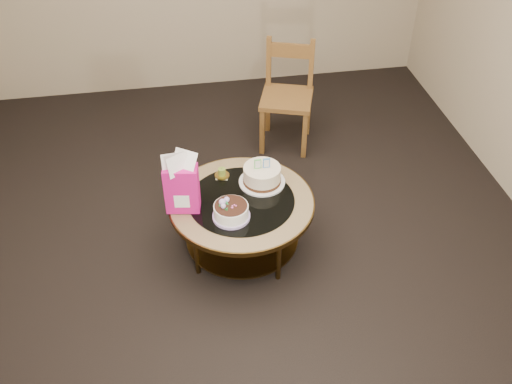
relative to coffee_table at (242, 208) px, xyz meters
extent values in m
plane|color=black|center=(0.00, 0.00, -0.38)|extent=(5.00, 5.00, 0.00)
cylinder|color=#563D18|center=(0.35, 0.20, -0.17)|extent=(0.04, 0.04, 0.42)
cylinder|color=#563D18|center=(-0.20, 0.35, -0.17)|extent=(0.04, 0.04, 0.42)
cylinder|color=#563D18|center=(-0.35, -0.20, -0.17)|extent=(0.04, 0.04, 0.42)
cylinder|color=#563D18|center=(0.20, -0.35, -0.17)|extent=(0.04, 0.04, 0.42)
cylinder|color=#563D18|center=(0.00, 0.00, -0.28)|extent=(0.82, 0.82, 0.02)
cylinder|color=#563D18|center=(0.00, 0.00, 0.05)|extent=(1.02, 1.02, 0.04)
cylinder|color=#A3865A|center=(0.00, 0.00, 0.07)|extent=(1.00, 1.00, 0.01)
cylinder|color=black|center=(0.00, 0.00, 0.08)|extent=(0.74, 0.74, 0.01)
cylinder|color=#BAA0E2|center=(-0.09, -0.17, 0.09)|extent=(0.25, 0.25, 0.02)
cylinder|color=white|center=(-0.09, -0.17, 0.13)|extent=(0.23, 0.23, 0.10)
cylinder|color=black|center=(-0.09, -0.17, 0.19)|extent=(0.22, 0.22, 0.01)
sphere|color=#BAA0E2|center=(-0.15, -0.14, 0.20)|extent=(0.05, 0.05, 0.05)
sphere|color=#BAA0E2|center=(-0.12, -0.12, 0.20)|extent=(0.04, 0.04, 0.04)
sphere|color=#BAA0E2|center=(-0.15, -0.18, 0.20)|extent=(0.04, 0.04, 0.04)
cone|color=#207B36|center=(-0.11, -0.15, 0.19)|extent=(0.03, 0.03, 0.02)
cone|color=#207B36|center=(-0.17, -0.16, 0.19)|extent=(0.03, 0.03, 0.02)
cone|color=#207B36|center=(-0.10, -0.11, 0.19)|extent=(0.03, 0.03, 0.02)
cone|color=#207B36|center=(-0.12, -0.20, 0.19)|extent=(0.03, 0.03, 0.02)
cylinder|color=white|center=(0.17, 0.16, 0.09)|extent=(0.33, 0.33, 0.01)
cylinder|color=#402312|center=(0.17, 0.16, 0.10)|extent=(0.27, 0.27, 0.02)
cylinder|color=beige|center=(0.17, 0.16, 0.17)|extent=(0.27, 0.27, 0.10)
cube|color=#53C255|center=(0.14, 0.16, 0.25)|extent=(0.05, 0.01, 0.08)
cube|color=silver|center=(0.14, 0.16, 0.25)|extent=(0.04, 0.01, 0.06)
cube|color=#3A7CC6|center=(0.20, 0.16, 0.25)|extent=(0.05, 0.01, 0.08)
cube|color=silver|center=(0.20, 0.16, 0.25)|extent=(0.04, 0.01, 0.06)
cube|color=#DE148D|center=(-0.40, -0.02, 0.25)|extent=(0.24, 0.16, 0.35)
cube|color=white|center=(-0.40, -0.02, 0.19)|extent=(0.12, 0.14, 0.10)
cube|color=#DCBC5A|center=(-0.10, 0.28, 0.08)|extent=(0.11, 0.11, 0.01)
cylinder|color=gold|center=(-0.10, 0.28, 0.09)|extent=(0.11, 0.11, 0.01)
cylinder|color=olive|center=(-0.10, 0.28, 0.12)|extent=(0.05, 0.05, 0.05)
cylinder|color=black|center=(-0.10, 0.28, 0.16)|extent=(0.00, 0.00, 0.01)
cube|color=brown|center=(0.59, 1.26, 0.09)|extent=(0.55, 0.55, 0.04)
cube|color=brown|center=(0.35, 1.14, -0.14)|extent=(0.05, 0.05, 0.47)
cube|color=brown|center=(0.71, 1.03, -0.14)|extent=(0.05, 0.05, 0.47)
cube|color=brown|center=(0.47, 1.50, -0.14)|extent=(0.05, 0.05, 0.47)
cube|color=brown|center=(0.82, 1.38, -0.14)|extent=(0.05, 0.05, 0.47)
cube|color=brown|center=(0.47, 1.50, 0.33)|extent=(0.05, 0.05, 0.48)
cube|color=brown|center=(0.82, 1.38, 0.33)|extent=(0.05, 0.05, 0.48)
cube|color=brown|center=(0.65, 1.44, 0.45)|extent=(0.36, 0.15, 0.12)
camera|label=1|loc=(-0.40, -2.97, 2.66)|focal=40.00mm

